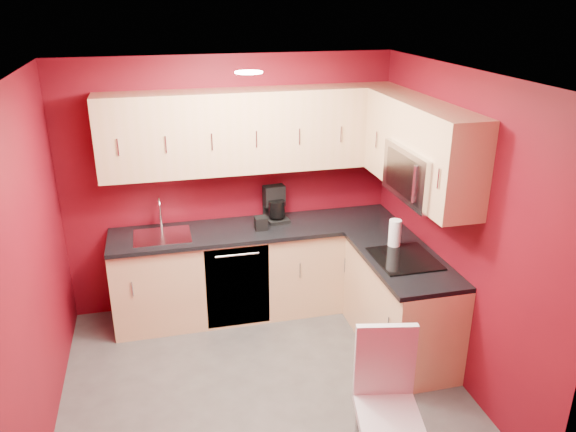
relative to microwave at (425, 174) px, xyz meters
name	(u,v)px	position (x,y,z in m)	size (l,w,h in m)	color
floor	(263,385)	(-1.39, -0.20, -1.66)	(3.20, 3.20, 0.00)	#54524F
ceiling	(257,76)	(-1.39, -0.20, 0.84)	(3.20, 3.20, 0.00)	white
wall_back	(231,185)	(-1.39, 1.30, -0.41)	(3.20, 3.20, 0.00)	maroon
wall_front	(317,370)	(-1.39, -1.70, -0.41)	(3.20, 3.20, 0.00)	maroon
wall_left	(29,271)	(-2.99, -0.20, -0.41)	(3.00, 3.00, 0.00)	maroon
wall_right	(455,228)	(0.21, -0.20, -0.41)	(3.00, 3.00, 0.00)	maroon
base_cabinets_back	(258,270)	(-1.19, 1.00, -1.22)	(2.80, 0.60, 0.87)	#EFC688
base_cabinets_right	(400,305)	(-0.09, 0.05, -1.22)	(0.60, 1.30, 0.87)	#EFC688
countertop_back	(258,229)	(-1.19, 0.99, -0.77)	(2.80, 0.63, 0.04)	black
countertop_right	(403,259)	(-0.11, 0.04, -0.77)	(0.63, 1.27, 0.04)	black
upper_cabinets_back	(253,130)	(-1.19, 1.13, 0.17)	(2.80, 0.35, 0.75)	tan
upper_cabinets_right	(417,139)	(0.03, 0.24, 0.23)	(0.35, 1.55, 0.75)	tan
microwave	(425,174)	(0.00, 0.00, 0.00)	(0.42, 0.76, 0.42)	silver
cooktop	(404,259)	(-0.11, 0.00, -0.74)	(0.50, 0.55, 0.01)	black
sink	(162,232)	(-2.09, 1.00, -0.72)	(0.52, 0.42, 0.35)	silver
dishwasher_front	(238,287)	(-1.44, 0.71, -1.22)	(0.60, 0.02, 0.82)	black
downlight	(249,72)	(-1.39, 0.10, 0.82)	(0.20, 0.20, 0.01)	white
coffee_maker	(276,204)	(-0.98, 1.10, -0.58)	(0.21, 0.27, 0.34)	black
napkin_holder	(261,223)	(-1.17, 0.93, -0.69)	(0.11, 0.11, 0.12)	black
paper_towel	(395,233)	(-0.10, 0.26, -0.62)	(0.14, 0.14, 0.25)	white
dining_chair	(388,407)	(-0.76, -1.24, -1.16)	(0.41, 0.43, 1.01)	silver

